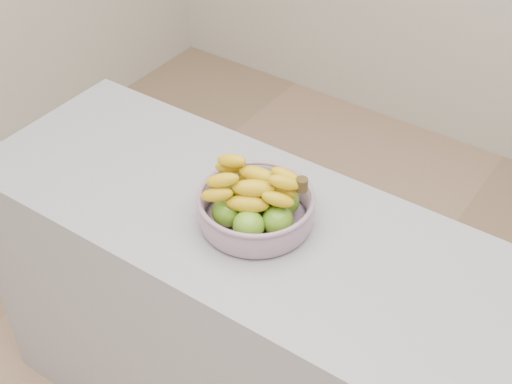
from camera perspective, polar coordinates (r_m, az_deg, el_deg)
counter at (r=2.13m, az=3.91°, el=-13.20°), size 2.00×0.60×0.90m
fruit_bowl at (r=1.82m, az=-0.02°, el=-1.08°), size 0.30×0.30×0.16m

